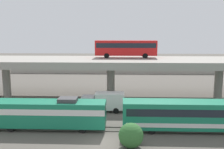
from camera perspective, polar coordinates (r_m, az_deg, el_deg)
ground_plane at (r=29.23m, az=-2.09°, el=-15.48°), size 260.00×260.00×0.00m
rail_strip_near at (r=32.21m, az=-1.64°, el=-12.92°), size 110.00×0.12×0.12m
rail_strip_far at (r=33.52m, az=-1.47°, el=-12.01°), size 110.00×0.12×0.12m
train_locomotive at (r=33.63m, az=-15.56°, el=-8.44°), size 15.75×3.04×4.18m
train_coach_lead at (r=33.76m, az=20.53°, el=-8.67°), size 20.66×3.04×3.86m
highway_overpass at (r=46.81m, az=-0.29°, el=2.65°), size 96.00×12.58×7.62m
transit_bus_on_overpass at (r=48.80m, az=3.20°, el=6.29°), size 12.00×2.68×3.40m
service_truck_west at (r=39.66m, az=-1.79°, el=-6.20°), size 6.80×2.46×3.04m
pier_parking_lot at (r=82.26m, az=0.79°, el=1.39°), size 65.93×11.77×1.75m
parked_car_0 at (r=82.98m, az=-11.33°, el=2.42°), size 4.56×1.84×1.50m
parked_car_1 at (r=84.39m, az=-7.12°, el=2.65°), size 4.62×1.83×1.50m
parked_car_2 at (r=80.20m, az=10.60°, el=2.21°), size 4.37×1.97×1.50m
parked_car_3 at (r=83.16m, az=-0.65°, el=2.62°), size 4.32×1.84×1.50m
parked_car_4 at (r=86.30m, az=-17.49°, el=2.43°), size 4.45×1.94×1.50m
parked_car_5 at (r=83.92m, az=17.22°, el=2.26°), size 4.10×1.94×1.50m
harbor_water at (r=105.18m, az=1.11°, el=2.65°), size 140.00×36.00×0.01m
shrub_right at (r=27.70m, az=4.40°, el=-13.86°), size 2.73×2.73×2.73m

